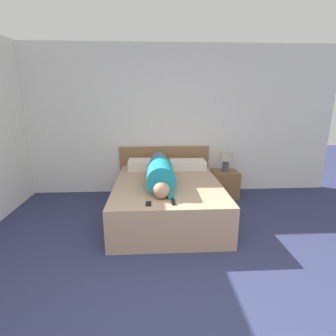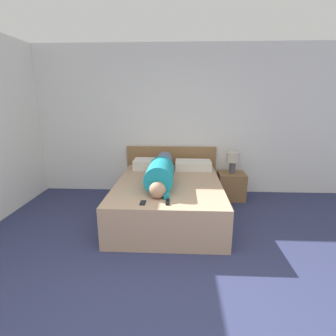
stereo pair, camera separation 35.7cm
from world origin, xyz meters
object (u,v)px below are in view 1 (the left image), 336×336
pillow_second (188,164)px  person_lying (160,171)px  pillow_near_headboard (147,165)px  nightstand (224,184)px  bed (167,199)px  cell_phone (149,204)px  table_lamp (226,158)px  tv_remote (173,202)px

pillow_second → person_lying: bearing=-124.3°
person_lying → pillow_near_headboard: person_lying is taller
person_lying → pillow_second: person_lying is taller
nightstand → bed: bearing=-144.6°
pillow_second → cell_phone: size_ratio=4.58×
table_lamp → tv_remote: bearing=-124.0°
pillow_second → tv_remote: 1.54m
cell_phone → tv_remote: bearing=5.0°
table_lamp → person_lying: bearing=-147.3°
nightstand → person_lying: person_lying is taller
person_lying → cell_phone: person_lying is taller
bed → pillow_second: size_ratio=3.29×
table_lamp → tv_remote: 1.84m
bed → nightstand: bearing=35.4°
person_lying → tv_remote: person_lying is taller
pillow_near_headboard → pillow_second: 0.69m
pillow_second → pillow_near_headboard: bearing=180.0°
pillow_second → cell_phone: 1.65m
tv_remote → pillow_near_headboard: bearing=102.6°
bed → person_lying: bearing=176.3°
bed → cell_phone: (-0.26, -0.80, 0.27)m
bed → tv_remote: (0.03, -0.77, 0.28)m
pillow_near_headboard → tv_remote: size_ratio=4.17×
nightstand → table_lamp: size_ratio=1.27×
bed → person_lying: person_lying is taller
person_lying → pillow_near_headboard: 0.75m
bed → pillow_second: (0.38, 0.72, 0.34)m
table_lamp → person_lying: person_lying is taller
table_lamp → pillow_near_headboard: size_ratio=0.58×
pillow_near_headboard → pillow_second: size_ratio=1.05×
bed → cell_phone: size_ratio=15.06×
pillow_near_headboard → person_lying: bearing=-74.2°
bed → person_lying: (-0.10, 0.01, 0.43)m
nightstand → pillow_near_headboard: bearing=-179.0°
nightstand → pillow_near_headboard: 1.41m
tv_remote → cell_phone: 0.29m
bed → table_lamp: size_ratio=5.37×
table_lamp → pillow_second: 0.68m
nightstand → pillow_near_headboard: pillow_near_headboard is taller
pillow_second → tv_remote: bearing=-103.5°
bed → table_lamp: table_lamp is taller
cell_phone → pillow_near_headboard: bearing=91.8°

